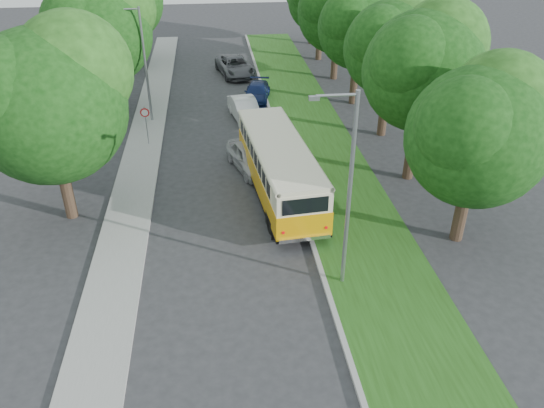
{
  "coord_description": "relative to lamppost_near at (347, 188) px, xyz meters",
  "views": [
    {
      "loc": [
        -0.44,
        -18.77,
        13.57
      ],
      "look_at": [
        1.94,
        1.49,
        1.5
      ],
      "focal_mm": 35.0,
      "sensor_mm": 36.0,
      "label": 1
    }
  ],
  "objects": [
    {
      "name": "treeline",
      "position": [
        -1.06,
        20.49,
        1.56
      ],
      "size": [
        24.27,
        41.91,
        9.46
      ],
      "color": "#332319",
      "rests_on": "ground"
    },
    {
      "name": "car_blue",
      "position": [
        -1.31,
        21.83,
        -3.75
      ],
      "size": [
        2.57,
        4.54,
        1.24
      ],
      "primitive_type": "imported",
      "rotation": [
        0.0,
        0.0,
        -0.2
      ],
      "color": "navy",
      "rests_on": "ground"
    },
    {
      "name": "warning_sign",
      "position": [
        -8.71,
        14.48,
        -2.66
      ],
      "size": [
        0.56,
        0.1,
        2.5
      ],
      "color": "gray",
      "rests_on": "ground"
    },
    {
      "name": "ground",
      "position": [
        -4.21,
        2.5,
        -4.37
      ],
      "size": [
        120.0,
        120.0,
        0.0
      ],
      "primitive_type": "plane",
      "color": "#2C2C2E",
      "rests_on": "ground"
    },
    {
      "name": "car_grey",
      "position": [
        -2.55,
        28.46,
        -3.61
      ],
      "size": [
        3.53,
        5.84,
        1.51
      ],
      "primitive_type": "imported",
      "rotation": [
        0.0,
        0.0,
        0.2
      ],
      "color": "#4F5056",
      "rests_on": "ground"
    },
    {
      "name": "sidewalk",
      "position": [
        -9.01,
        7.5,
        -4.31
      ],
      "size": [
        2.2,
        70.0,
        0.12
      ],
      "primitive_type": "cube",
      "color": "gray",
      "rests_on": "ground"
    },
    {
      "name": "car_silver",
      "position": [
        -2.73,
        10.5,
        -3.63
      ],
      "size": [
        2.9,
        4.65,
        1.48
      ],
      "primitive_type": "imported",
      "rotation": [
        0.0,
        0.0,
        0.29
      ],
      "color": "#A9A9AD",
      "rests_on": "ground"
    },
    {
      "name": "lamppost_near",
      "position": [
        0.0,
        0.0,
        0.0
      ],
      "size": [
        1.71,
        0.16,
        8.0
      ],
      "color": "gray",
      "rests_on": "ground"
    },
    {
      "name": "vintage_bus",
      "position": [
        -1.51,
        7.36,
        -2.87
      ],
      "size": [
        3.53,
        10.31,
        3.0
      ],
      "primitive_type": null,
      "rotation": [
        0.0,
        0.0,
        0.09
      ],
      "color": "#E89E07",
      "rests_on": "ground"
    },
    {
      "name": "car_white",
      "position": [
        -2.46,
        18.15,
        -3.64
      ],
      "size": [
        2.3,
        4.63,
        1.46
      ],
      "primitive_type": "imported",
      "rotation": [
        0.0,
        0.0,
        0.18
      ],
      "color": "silver",
      "rests_on": "ground"
    },
    {
      "name": "grass_verge",
      "position": [
        1.74,
        7.5,
        -4.3
      ],
      "size": [
        4.5,
        70.0,
        0.13
      ],
      "primitive_type": "cube",
      "color": "#214713",
      "rests_on": "ground"
    },
    {
      "name": "curb",
      "position": [
        -0.61,
        7.5,
        -4.29
      ],
      "size": [
        0.2,
        70.0,
        0.15
      ],
      "primitive_type": "cube",
      "color": "gray",
      "rests_on": "ground"
    },
    {
      "name": "lamppost_far",
      "position": [
        -8.91,
        18.5,
        -0.25
      ],
      "size": [
        1.71,
        0.16,
        7.5
      ],
      "color": "gray",
      "rests_on": "ground"
    }
  ]
}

